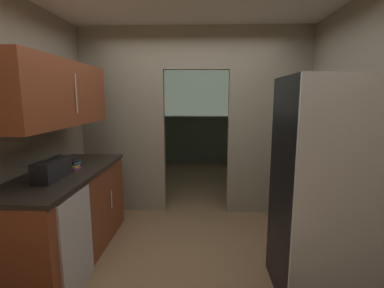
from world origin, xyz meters
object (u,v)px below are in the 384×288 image
at_px(refrigerator, 332,191).
at_px(boombox, 52,169).
at_px(dishwasher, 77,243).
at_px(book_stack, 72,165).

bearing_deg(refrigerator, boombox, 175.82).
xyz_separation_m(dishwasher, book_stack, (-0.30, 0.61, 0.55)).
bearing_deg(dishwasher, refrigerator, 1.59).
distance_m(dishwasher, book_stack, 0.87).
height_order(dishwasher, boombox, boombox).
relative_size(boombox, book_stack, 2.82).
xyz_separation_m(dishwasher, boombox, (-0.31, 0.24, 0.59)).
height_order(refrigerator, book_stack, refrigerator).
bearing_deg(boombox, refrigerator, -4.18).
xyz_separation_m(boombox, book_stack, (0.01, 0.37, -0.05)).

